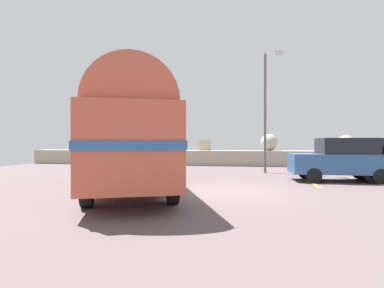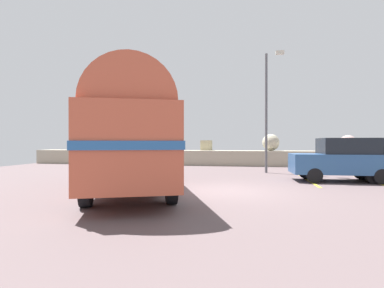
% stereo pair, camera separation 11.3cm
% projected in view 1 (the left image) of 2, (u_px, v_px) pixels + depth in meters
% --- Properties ---
extents(ground, '(32.00, 26.00, 0.02)m').
position_uv_depth(ground, '(223.00, 191.00, 10.32)').
color(ground, '#5C4C4E').
extents(breakwater, '(31.36, 2.14, 2.30)m').
position_uv_depth(breakwater, '(236.00, 157.00, 21.92)').
color(breakwater, '#A59D87').
rests_on(breakwater, ground).
extents(parking_lines, '(5.32, 4.40, 0.01)m').
position_uv_depth(parking_lines, '(372.00, 182.00, 12.74)').
color(parking_lines, gold).
rests_on(parking_lines, ground).
extents(vintage_coach, '(5.32, 8.87, 3.70)m').
position_uv_depth(vintage_coach, '(131.00, 132.00, 10.47)').
color(vintage_coach, black).
rests_on(vintage_coach, ground).
extents(parked_car_nearest, '(4.16, 1.85, 1.86)m').
position_uv_depth(parked_car_nearest, '(342.00, 159.00, 12.88)').
color(parked_car_nearest, black).
rests_on(parked_car_nearest, ground).
extents(lamp_post, '(0.97, 0.60, 6.59)m').
position_uv_depth(lamp_post, '(267.00, 106.00, 16.46)').
color(lamp_post, '#5B5B60').
rests_on(lamp_post, ground).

